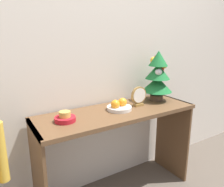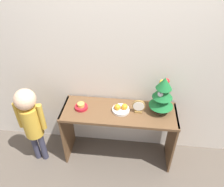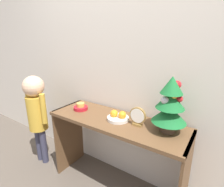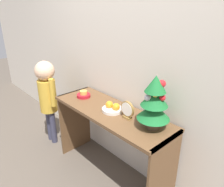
% 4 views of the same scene
% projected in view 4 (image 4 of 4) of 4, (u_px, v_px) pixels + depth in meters
% --- Properties ---
extents(ground_plane, '(12.00, 12.00, 0.00)m').
position_uv_depth(ground_plane, '(94.00, 184.00, 2.13)').
color(ground_plane, brown).
extents(back_wall, '(7.00, 0.05, 2.50)m').
position_uv_depth(back_wall, '(132.00, 50.00, 1.94)').
color(back_wall, beige).
rests_on(back_wall, ground_plane).
extents(console_table, '(1.24, 0.43, 0.73)m').
position_uv_depth(console_table, '(110.00, 126.00, 2.04)').
color(console_table, brown).
rests_on(console_table, ground_plane).
extents(mini_tree, '(0.25, 0.25, 0.43)m').
position_uv_depth(mini_tree, '(154.00, 102.00, 1.63)').
color(mini_tree, '#4C3828').
rests_on(mini_tree, console_table).
extents(fruit_bowl, '(0.19, 0.19, 0.09)m').
position_uv_depth(fruit_bowl, '(113.00, 108.00, 1.96)').
color(fruit_bowl, silver).
rests_on(fruit_bowl, console_table).
extents(singing_bowl, '(0.14, 0.14, 0.07)m').
position_uv_depth(singing_bowl, '(84.00, 95.00, 2.25)').
color(singing_bowl, '#AD1923').
rests_on(singing_bowl, console_table).
extents(desk_clock, '(0.14, 0.04, 0.16)m').
position_uv_depth(desk_clock, '(127.00, 110.00, 1.81)').
color(desk_clock, olive).
rests_on(desk_clock, console_table).
extents(child_figure, '(0.32, 0.22, 1.04)m').
position_uv_depth(child_figure, '(47.00, 91.00, 2.55)').
color(child_figure, '#38384C').
rests_on(child_figure, ground_plane).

